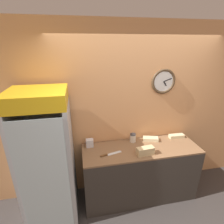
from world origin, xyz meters
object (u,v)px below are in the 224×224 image
at_px(sandwich_stack_middle, 145,149).
at_px(sandwich_flat_left, 151,139).
at_px(napkin_dispenser, 90,143).
at_px(condiment_jar, 133,138).
at_px(sandwich_flat_right, 176,136).
at_px(chefs_knife, 108,155).
at_px(sandwich_stack_bottom, 145,153).
at_px(beverage_cooler, 47,151).

height_order(sandwich_stack_middle, sandwich_flat_left, sandwich_stack_middle).
xyz_separation_m(sandwich_flat_left, napkin_dispenser, (-0.99, 0.01, 0.03)).
relative_size(condiment_jar, napkin_dispenser, 1.14).
bearing_deg(napkin_dispenser, sandwich_flat_right, -0.55).
bearing_deg(chefs_knife, sandwich_flat_right, 12.11).
bearing_deg(condiment_jar, chefs_knife, -148.00).
distance_m(sandwich_flat_left, sandwich_flat_right, 0.46).
bearing_deg(condiment_jar, sandwich_stack_bottom, -80.02).
xyz_separation_m(sandwich_stack_middle, sandwich_flat_right, (0.69, 0.35, -0.06)).
distance_m(beverage_cooler, sandwich_flat_left, 1.58).
height_order(sandwich_stack_middle, chefs_knife, sandwich_stack_middle).
bearing_deg(sandwich_stack_middle, sandwich_stack_bottom, 180.00).
height_order(sandwich_flat_right, chefs_knife, sandwich_flat_right).
bearing_deg(beverage_cooler, condiment_jar, 9.38).
xyz_separation_m(chefs_knife, napkin_dispenser, (-0.24, 0.27, 0.05)).
height_order(sandwich_stack_bottom, sandwich_flat_left, sandwich_stack_bottom).
distance_m(sandwich_stack_middle, chefs_knife, 0.53).
bearing_deg(sandwich_stack_middle, napkin_dispenser, 154.15).
bearing_deg(napkin_dispenser, chefs_knife, -49.30).
xyz_separation_m(sandwich_stack_bottom, napkin_dispenser, (-0.75, 0.37, 0.03)).
bearing_deg(sandwich_flat_left, sandwich_flat_right, -0.05).
relative_size(sandwich_flat_left, condiment_jar, 1.89).
xyz_separation_m(beverage_cooler, chefs_knife, (0.82, -0.07, -0.11)).
bearing_deg(sandwich_stack_bottom, sandwich_flat_right, 26.93).
bearing_deg(condiment_jar, napkin_dispenser, -179.22).
bearing_deg(napkin_dispenser, condiment_jar, 0.78).
relative_size(sandwich_stack_middle, chefs_knife, 0.80).
relative_size(sandwich_stack_bottom, sandwich_flat_left, 0.98).
distance_m(beverage_cooler, sandwich_stack_middle, 1.35).
xyz_separation_m(sandwich_stack_middle, napkin_dispenser, (-0.75, 0.37, -0.03)).
distance_m(chefs_knife, condiment_jar, 0.54).
relative_size(sandwich_stack_bottom, condiment_jar, 1.85).
relative_size(sandwich_flat_right, condiment_jar, 1.83).
distance_m(sandwich_flat_right, condiment_jar, 0.76).
relative_size(sandwich_flat_left, sandwich_flat_right, 1.03).
bearing_deg(napkin_dispenser, sandwich_stack_middle, -25.85).
distance_m(sandwich_stack_middle, sandwich_flat_right, 0.78).
distance_m(sandwich_stack_bottom, condiment_jar, 0.38).
height_order(chefs_knife, napkin_dispenser, napkin_dispenser).
relative_size(sandwich_flat_right, napkin_dispenser, 2.09).
bearing_deg(napkin_dispenser, sandwich_flat_left, -0.78).
relative_size(sandwich_stack_bottom, napkin_dispenser, 2.11).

